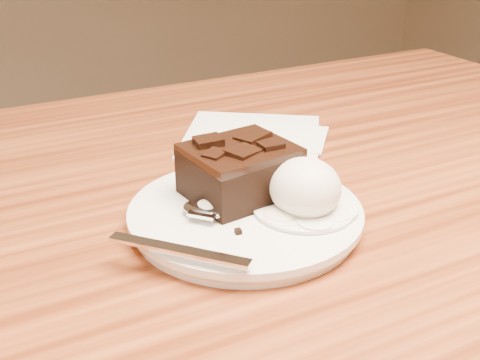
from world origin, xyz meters
name	(u,v)px	position (x,y,z in m)	size (l,w,h in m)	color
plate	(245,217)	(-0.01, -0.03, 0.76)	(0.21, 0.21, 0.02)	white
brownie	(240,174)	(-0.01, -0.01, 0.79)	(0.09, 0.08, 0.04)	black
ice_cream_scoop	(305,188)	(0.03, -0.06, 0.79)	(0.06, 0.06, 0.05)	white
melt_puddle	(304,209)	(0.03, -0.06, 0.77)	(0.09, 0.09, 0.00)	white
spoon	(207,211)	(-0.05, -0.03, 0.77)	(0.03, 0.17, 0.01)	silver
napkin	(252,135)	(0.09, 0.15, 0.75)	(0.16, 0.16, 0.01)	white
crumb_a	(238,231)	(-0.04, -0.07, 0.77)	(0.01, 0.01, 0.00)	black
crumb_b	(328,220)	(0.04, -0.09, 0.77)	(0.01, 0.01, 0.00)	black
crumb_c	(268,203)	(0.01, -0.04, 0.77)	(0.01, 0.00, 0.00)	black
crumb_d	(286,225)	(0.00, -0.08, 0.77)	(0.01, 0.01, 0.00)	black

